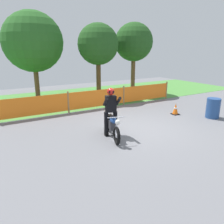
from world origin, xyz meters
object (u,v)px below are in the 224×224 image
motorcycle_lead (112,125)px  rider_lead (111,109)px  spare_drum (213,108)px  traffic_cone (175,109)px

motorcycle_lead → rider_lead: rider_lead is taller
rider_lead → spare_drum: (4.93, -0.52, -0.51)m
traffic_cone → spare_drum: bearing=-49.6°
rider_lead → spare_drum: bearing=100.8°
rider_lead → motorcycle_lead: bearing=0.5°
traffic_cone → spare_drum: (1.03, -1.21, 0.18)m
rider_lead → spare_drum: rider_lead is taller
rider_lead → traffic_cone: size_ratio=3.19×
motorcycle_lead → traffic_cone: (3.96, 0.89, -0.17)m
rider_lead → traffic_cone: rider_lead is taller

